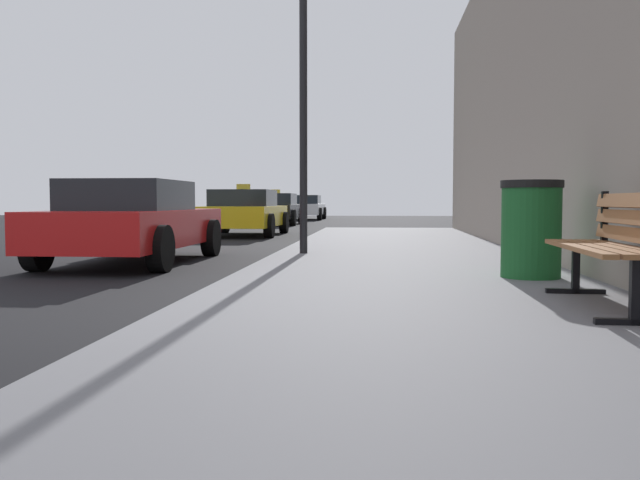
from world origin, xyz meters
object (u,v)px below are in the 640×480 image
at_px(car_black, 276,209).
at_px(car_yellow, 245,212).
at_px(bench, 615,240).
at_px(street_lamp, 303,55).
at_px(car_white, 304,207).
at_px(trash_bin, 531,229).
at_px(car_red, 133,221).

bearing_deg(car_black, car_yellow, -87.14).
height_order(bench, street_lamp, street_lamp).
bearing_deg(car_white, car_black, -92.20).
height_order(trash_bin, car_yellow, car_yellow).
xyz_separation_m(street_lamp, car_yellow, (-2.57, 8.25, -2.54)).
xyz_separation_m(car_red, car_yellow, (0.04, 8.54, 0.00)).
distance_m(bench, car_black, 22.88).
xyz_separation_m(car_red, car_black, (-0.39, 17.24, 0.00)).
xyz_separation_m(trash_bin, street_lamp, (-2.76, 3.13, 2.53)).
distance_m(trash_bin, car_yellow, 12.56).
height_order(trash_bin, street_lamp, street_lamp).
xyz_separation_m(car_yellow, car_white, (-0.13, 16.52, -0.00)).
xyz_separation_m(car_yellow, car_black, (-0.43, 8.70, -0.00)).
distance_m(car_red, car_yellow, 8.54).
distance_m(street_lamp, car_red, 3.66).
height_order(bench, car_yellow, car_yellow).
distance_m(street_lamp, car_yellow, 9.01).
distance_m(trash_bin, car_black, 20.89).
distance_m(trash_bin, car_red, 6.07).
xyz_separation_m(trash_bin, car_yellow, (-5.33, 11.38, -0.02)).
height_order(bench, trash_bin, trash_bin).
height_order(street_lamp, car_black, street_lamp).
bearing_deg(car_black, bench, -74.96).
xyz_separation_m(bench, car_white, (-5.64, 29.91, -0.02)).
distance_m(street_lamp, car_black, 17.40).
bearing_deg(car_red, car_black, 91.31).
bearing_deg(bench, trash_bin, 97.04).
height_order(trash_bin, car_black, car_black).
height_order(street_lamp, car_white, street_lamp).
height_order(bench, car_red, car_red).
height_order(car_black, car_white, car_black).
bearing_deg(street_lamp, car_black, 100.04).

